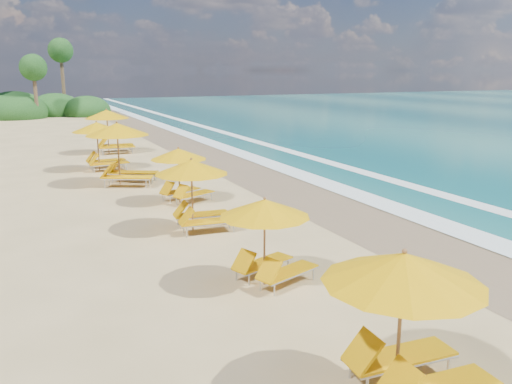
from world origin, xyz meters
TOP-DOWN VIEW (x-y plane):
  - ground at (0.00, 0.00)m, footprint 160.00×160.00m
  - wet_sand at (4.00, 0.00)m, footprint 4.00×160.00m
  - surf_foam at (6.70, 0.00)m, footprint 4.00×160.00m
  - station_2 at (-1.45, -8.39)m, footprint 2.61×2.43m
  - station_3 at (-1.39, -3.71)m, footprint 2.61×2.56m
  - station_4 at (-1.52, 0.88)m, footprint 2.53×2.37m
  - station_5 at (-0.91, 4.39)m, footprint 2.66×2.63m
  - station_6 at (-2.26, 8.36)m, footprint 3.54×3.54m
  - station_7 at (-2.54, 12.20)m, footprint 2.55×2.35m
  - station_8 at (-1.19, 17.41)m, footprint 2.97×2.80m

SIDE VIEW (x-z plane):
  - ground at x=0.00m, z-range 0.00..0.00m
  - wet_sand at x=4.00m, z-range 0.00..0.01m
  - surf_foam at x=6.70m, z-range 0.02..0.03m
  - station_3 at x=-1.39m, z-range 0.12..2.16m
  - station_5 at x=-0.91m, z-range 0.12..2.18m
  - station_4 at x=-1.52m, z-range 0.13..2.35m
  - station_2 at x=-1.45m, z-range 0.14..2.47m
  - station_7 at x=-2.54m, z-range 0.14..2.52m
  - station_8 at x=-1.19m, z-range 0.16..2.74m
  - station_6 at x=-2.26m, z-range 0.16..2.83m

